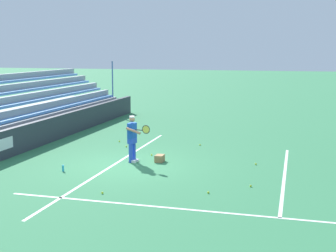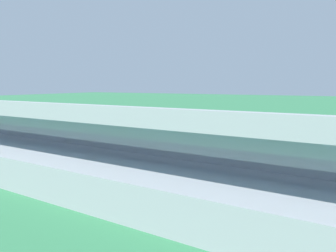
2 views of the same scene
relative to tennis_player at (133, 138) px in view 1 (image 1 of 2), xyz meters
The scene contains 16 objects.
ground_plane 1.01m from the tennis_player, ahead, with size 160.00×160.00×0.00m, color #337A4C.
court_baseline_white 1.13m from the tennis_player, 47.81° to the right, with size 12.00×0.10×0.01m, color white.
court_sideline_white 6.13m from the tennis_player, 41.01° to the left, with size 0.10×12.00×0.01m, color white.
court_service_line_white 5.57m from the tennis_player, 85.10° to the left, with size 8.22×0.10×0.01m, color white.
back_wall_sponsor_board 4.94m from the tennis_player, 84.42° to the right, with size 26.84×0.25×1.10m.
tennis_player is the anchor object (origin of this frame).
ball_box_cardboard 1.25m from the tennis_player, 106.28° to the left, with size 0.40×0.30×0.26m, color #A87F51.
tennis_ball_near_player 2.85m from the tennis_player, 154.36° to the right, with size 0.07×0.07×0.07m, color #CCE533.
tennis_ball_by_box 4.67m from the tennis_player, 47.94° to the left, with size 0.07×0.07×0.07m, color #CCE533.
tennis_ball_stray_back 4.58m from the tennis_player, 99.47° to the left, with size 0.07×0.07×0.07m, color #CCE533.
tennis_ball_far_left 5.06m from the tennis_player, 65.20° to the left, with size 0.07×0.07×0.07m, color #CCE533.
tennis_ball_far_right 4.01m from the tennis_player, 151.34° to the right, with size 0.07×0.07×0.07m, color #CCE533.
tennis_ball_toward_net 4.05m from the tennis_player, ahead, with size 0.07×0.07×0.07m, color #CCE533.
tennis_ball_midcourt 1.49m from the tennis_player, 162.84° to the left, with size 0.07×0.07×0.07m, color #CCE533.
tennis_ball_on_baseline 4.11m from the tennis_player, 153.37° to the left, with size 0.07×0.07×0.07m, color #CCE533.
water_bottle 2.78m from the tennis_player, 43.66° to the right, with size 0.07×0.07×0.22m, color #33B2E5.
Camera 1 is at (15.48, 5.77, 4.10)m, focal length 50.00 mm.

